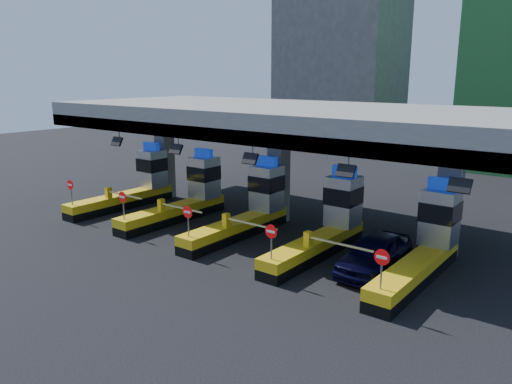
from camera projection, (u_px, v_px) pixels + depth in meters
The scene contains 9 objects.
ground at pixel (248, 233), 28.18m from camera, with size 120.00×120.00×0.00m, color black.
toll_canopy at pixel (278, 120), 28.98m from camera, with size 28.00×12.09×7.00m.
toll_lane_far_left at pixel (136, 185), 34.03m from camera, with size 4.43×8.00×4.16m.
toll_lane_left at pixel (188, 195), 31.05m from camera, with size 4.43×8.00×4.16m.
toll_lane_center at pixel (251, 208), 28.07m from camera, with size 4.43×8.00×4.16m.
toll_lane_right at pixel (328, 224), 25.10m from camera, with size 4.43×8.00×4.16m.
toll_lane_far_right at pixel (427, 244), 22.12m from camera, with size 4.43×8.00×4.16m.
bg_building_concrete at pixel (340, 72), 62.16m from camera, with size 14.00×10.00×18.00m, color #4C4C49.
van at pixel (375, 254), 22.47m from camera, with size 2.05×5.08×1.73m, color black.
Camera 1 is at (16.84, -20.97, 8.74)m, focal length 35.00 mm.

